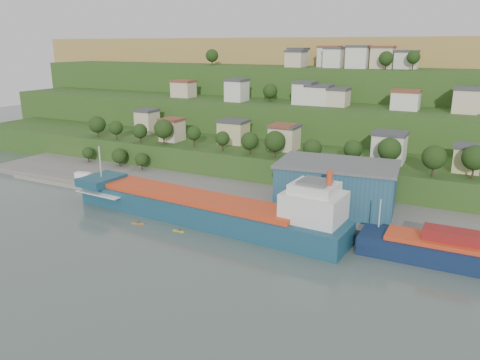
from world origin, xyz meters
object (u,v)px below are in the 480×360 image
Objects in this scene: cargo_ship_near at (211,211)px; warehouse at (336,186)px; caravan at (83,176)px; kayak_orange at (138,223)px.

cargo_ship_near is 2.40× the size of warehouse.
warehouse is (27.14, 19.96, 5.24)m from cargo_ship_near.
warehouse is 84.28m from caravan.
cargo_ship_near reaches higher than kayak_orange.
caravan is at bearing 131.71° from kayak_orange.
cargo_ship_near is 19.35m from kayak_orange.
caravan is at bearing 179.87° from warehouse.
caravan is (-83.66, -8.30, -5.98)m from warehouse.
kayak_orange is (-43.72, -29.50, -8.18)m from warehouse.
cargo_ship_near is 57.71m from caravan.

